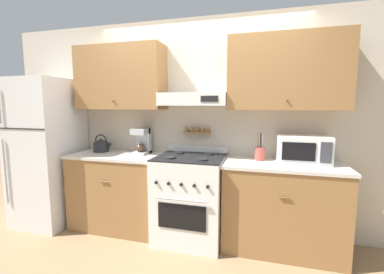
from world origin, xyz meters
name	(u,v)px	position (x,y,z in m)	size (l,w,h in m)	color
ground_plane	(184,250)	(0.00, 0.00, 0.00)	(16.00, 16.00, 0.00)	#937551
wall_back	(199,109)	(0.02, 0.56, 1.48)	(5.20, 0.46, 2.55)	beige
counter_left	(119,191)	(-0.94, 0.31, 0.47)	(1.13, 0.61, 0.93)	olive
counter_right	(282,207)	(0.98, 0.31, 0.47)	(1.22, 0.61, 0.93)	olive
stove_range	(190,198)	(0.00, 0.26, 0.48)	(0.75, 0.70, 1.03)	white
refrigerator	(48,152)	(-1.91, 0.23, 0.93)	(0.69, 0.76, 1.85)	white
tea_kettle	(101,145)	(-1.23, 0.40, 1.01)	(0.25, 0.20, 0.23)	#232326
coffee_maker	(142,141)	(-0.67, 0.44, 1.09)	(0.18, 0.24, 0.31)	#ADAFB5
microwave	(303,149)	(1.17, 0.42, 1.07)	(0.52, 0.36, 0.28)	white
utensil_crock	(260,153)	(0.74, 0.40, 1.01)	(0.11, 0.11, 0.30)	#B24C42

